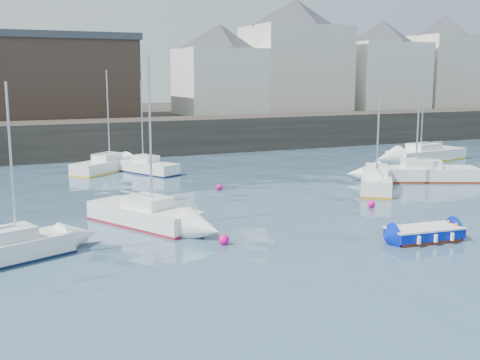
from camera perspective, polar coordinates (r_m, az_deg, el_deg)
name	(u,v)px	position (r m, az deg, el deg)	size (l,w,h in m)	color
water	(389,282)	(20.71, 13.95, -9.35)	(220.00, 220.00, 0.00)	#2D4760
quay_wall	(129,137)	(52.01, -10.49, 3.99)	(90.00, 5.00, 3.00)	#28231E
land_strip	(90,123)	(69.56, -14.06, 5.23)	(90.00, 32.00, 2.80)	#28231E
bldg_east_a	(295,55)	(65.77, 5.27, 11.69)	(13.36, 13.36, 11.80)	beige
bldg_east_b	(382,65)	(71.39, 13.31, 10.58)	(11.88, 11.88, 9.95)	white
bldg_east_c	(443,61)	(77.19, 18.73, 10.63)	(11.14, 11.14, 10.95)	beige
bldg_east_d	(219,69)	(61.36, -1.98, 10.51)	(11.14, 11.14, 8.95)	white
warehouse	(41,76)	(58.60, -18.34, 9.32)	(16.40, 10.40, 7.60)	#3D2D26
blue_dinghy	(424,233)	(25.88, 17.08, -4.84)	(3.24, 1.82, 0.60)	maroon
sailboat_a	(4,250)	(23.57, -21.44, -6.22)	(5.24, 3.34, 6.51)	white
sailboat_b	(144,215)	(27.61, -9.08, -3.26)	(4.33, 6.13, 7.60)	white
sailboat_c	(376,181)	(36.38, 12.79, -0.13)	(4.55, 5.30, 7.02)	white
sailboat_d	(425,173)	(40.45, 17.13, 0.63)	(6.81, 4.69, 8.35)	white
sailboat_f	(148,167)	(42.20, -8.76, 1.24)	(3.56, 5.07, 6.35)	white
sailboat_g	(426,154)	(50.28, 17.23, 2.36)	(7.15, 3.04, 8.77)	white
sailboat_h	(105,165)	(43.46, -12.66, 1.39)	(5.37, 4.85, 7.08)	white
buoy_near	(224,244)	(24.35, -1.53, -6.13)	(0.43, 0.43, 0.43)	#FF0689
buoy_mid	(371,208)	(31.70, 12.33, -2.57)	(0.39, 0.39, 0.39)	#FF0689
buoy_far	(219,190)	(35.73, -1.99, -0.94)	(0.37, 0.37, 0.37)	#FF0689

